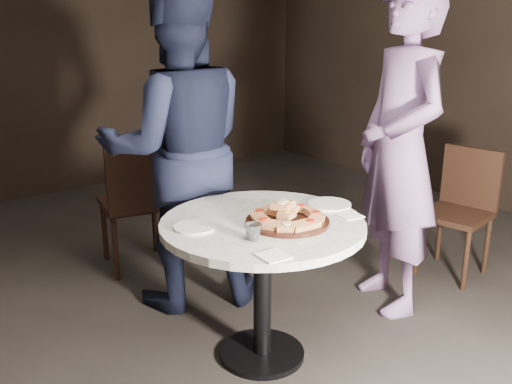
% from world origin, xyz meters
% --- Properties ---
extents(floor, '(7.00, 7.00, 0.00)m').
position_xyz_m(floor, '(0.00, 0.00, 0.00)').
color(floor, black).
rests_on(floor, ground).
extents(table, '(1.23, 1.23, 0.72)m').
position_xyz_m(table, '(-0.09, 0.08, 0.59)').
color(table, black).
rests_on(table, ground).
extents(serving_board, '(0.46, 0.46, 0.02)m').
position_xyz_m(serving_board, '(-0.01, -0.02, 0.73)').
color(serving_board, black).
rests_on(serving_board, table).
extents(focaccia_pile, '(0.35, 0.34, 0.09)m').
position_xyz_m(focaccia_pile, '(-0.02, -0.01, 0.77)').
color(focaccia_pile, '#B27344').
rests_on(focaccia_pile, serving_board).
extents(plate_left, '(0.24, 0.24, 0.01)m').
position_xyz_m(plate_left, '(-0.38, 0.20, 0.73)').
color(plate_left, white).
rests_on(plate_left, table).
extents(plate_right, '(0.24, 0.24, 0.01)m').
position_xyz_m(plate_right, '(0.32, 0.05, 0.73)').
color(plate_right, white).
rests_on(plate_right, table).
extents(water_glass, '(0.10, 0.10, 0.07)m').
position_xyz_m(water_glass, '(-0.26, -0.08, 0.76)').
color(water_glass, silver).
rests_on(water_glass, table).
extents(napkin_near, '(0.12, 0.12, 0.01)m').
position_xyz_m(napkin_near, '(-0.31, -0.27, 0.73)').
color(napkin_near, white).
rests_on(napkin_near, table).
extents(napkin_far, '(0.12, 0.12, 0.01)m').
position_xyz_m(napkin_far, '(0.29, -0.12, 0.73)').
color(napkin_far, white).
rests_on(napkin_far, table).
extents(chair_far, '(0.50, 0.52, 0.89)m').
position_xyz_m(chair_far, '(-0.09, 1.38, 0.51)').
color(chair_far, black).
rests_on(chair_far, ground).
extents(chair_right, '(0.46, 0.45, 0.82)m').
position_xyz_m(chair_right, '(1.57, 0.07, 0.48)').
color(chair_right, black).
rests_on(chair_right, ground).
extents(diner_navy, '(1.09, 0.98, 1.84)m').
position_xyz_m(diner_navy, '(-0.07, 0.86, 0.92)').
color(diner_navy, black).
rests_on(diner_navy, ground).
extents(diner_teal, '(0.66, 0.79, 1.85)m').
position_xyz_m(diner_teal, '(0.87, 0.06, 0.93)').
color(diner_teal, slate).
rests_on(diner_teal, ground).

